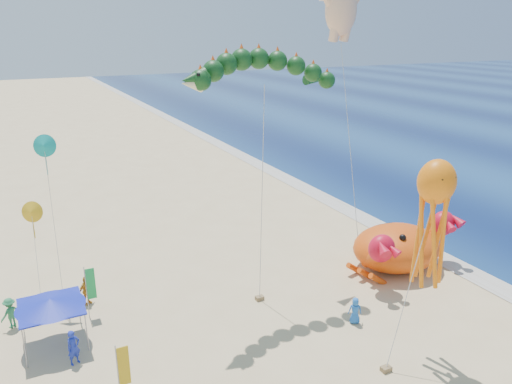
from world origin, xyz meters
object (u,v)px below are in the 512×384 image
dragon_kite (262,76)px  octopus_kite (433,214)px  canopy_blue (50,303)px  crab_inflatable (398,246)px  cherub_kite (342,1)px

dragon_kite → octopus_kite: (4.50, -9.01, -5.85)m
octopus_kite → canopy_blue: bearing=151.9°
crab_inflatable → cherub_kite: size_ratio=0.42×
dragon_kite → cherub_kite: size_ratio=0.71×
dragon_kite → canopy_blue: bearing=-179.8°
octopus_kite → canopy_blue: 19.70m
canopy_blue → crab_inflatable: bearing=-3.3°
crab_inflatable → cherub_kite: 18.38m
cherub_kite → crab_inflatable: bearing=-93.2°
octopus_kite → canopy_blue: octopus_kite is taller
cherub_kite → octopus_kite: cherub_kite is taller
dragon_kite → cherub_kite: cherub_kite is taller
canopy_blue → dragon_kite: bearing=0.2°
crab_inflatable → octopus_kite: 11.13m
cherub_kite → canopy_blue: (-22.68, -7.38, -15.43)m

